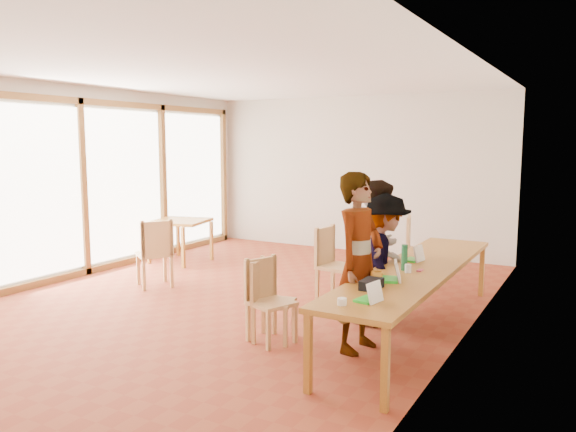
# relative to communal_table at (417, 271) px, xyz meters

# --- Properties ---
(ground) EXTENTS (8.00, 8.00, 0.00)m
(ground) POSITION_rel_communal_table_xyz_m (-2.50, 0.15, -0.70)
(ground) COLOR brown
(ground) RESTS_ON ground
(wall_back) EXTENTS (6.00, 0.10, 3.00)m
(wall_back) POSITION_rel_communal_table_xyz_m (-2.50, 4.15, 0.80)
(wall_back) COLOR beige
(wall_back) RESTS_ON ground
(wall_right) EXTENTS (0.10, 8.00, 3.00)m
(wall_right) POSITION_rel_communal_table_xyz_m (0.50, 0.15, 0.80)
(wall_right) COLOR beige
(wall_right) RESTS_ON ground
(window_wall) EXTENTS (0.10, 8.00, 3.00)m
(window_wall) POSITION_rel_communal_table_xyz_m (-5.46, 0.15, 0.80)
(window_wall) COLOR white
(window_wall) RESTS_ON ground
(ceiling) EXTENTS (6.00, 8.00, 0.04)m
(ceiling) POSITION_rel_communal_table_xyz_m (-2.50, 0.15, 2.32)
(ceiling) COLOR white
(ceiling) RESTS_ON wall_back
(communal_table) EXTENTS (0.80, 4.00, 0.75)m
(communal_table) POSITION_rel_communal_table_xyz_m (0.00, 0.00, 0.00)
(communal_table) COLOR #A66E24
(communal_table) RESTS_ON ground
(side_table) EXTENTS (0.90, 0.90, 0.75)m
(side_table) POSITION_rel_communal_table_xyz_m (-4.77, 1.66, -0.03)
(side_table) COLOR #A66E24
(side_table) RESTS_ON ground
(chair_near) EXTENTS (0.54, 0.54, 0.47)m
(chair_near) POSITION_rel_communal_table_xyz_m (-1.34, -1.00, -0.16)
(chair_near) COLOR tan
(chair_near) RESTS_ON ground
(chair_mid) EXTENTS (0.49, 0.49, 0.46)m
(chair_mid) POSITION_rel_communal_table_xyz_m (-1.35, -0.99, -0.17)
(chair_mid) COLOR tan
(chair_mid) RESTS_ON ground
(chair_far) EXTENTS (0.51, 0.51, 0.53)m
(chair_far) POSITION_rel_communal_table_xyz_m (-1.37, 0.71, -0.09)
(chair_far) COLOR tan
(chair_far) RESTS_ON ground
(chair_empty) EXTENTS (0.56, 0.56, 0.52)m
(chair_empty) POSITION_rel_communal_table_xyz_m (-0.73, 2.35, -0.10)
(chair_empty) COLOR tan
(chair_empty) RESTS_ON ground
(chair_spare) EXTENTS (0.65, 0.65, 0.54)m
(chair_spare) POSITION_rel_communal_table_xyz_m (-3.88, 0.07, -0.09)
(chair_spare) COLOR tan
(chair_spare) RESTS_ON ground
(person_near) EXTENTS (0.52, 0.72, 1.82)m
(person_near) POSITION_rel_communal_table_xyz_m (-0.36, -0.78, 0.21)
(person_near) COLOR gray
(person_near) RESTS_ON ground
(person_mid) EXTENTS (0.68, 0.85, 1.67)m
(person_mid) POSITION_rel_communal_table_xyz_m (-0.54, 0.29, 0.13)
(person_mid) COLOR gray
(person_mid) RESTS_ON ground
(person_far) EXTENTS (0.89, 1.13, 1.53)m
(person_far) POSITION_rel_communal_table_xyz_m (-0.40, 0.07, 0.06)
(person_far) COLOR gray
(person_far) RESTS_ON ground
(laptop_near) EXTENTS (0.22, 0.24, 0.18)m
(laptop_near) POSITION_rel_communal_table_xyz_m (0.05, -1.53, 0.10)
(laptop_near) COLOR green
(laptop_near) RESTS_ON communal_table
(laptop_mid) EXTENTS (0.27, 0.29, 0.20)m
(laptop_mid) POSITION_rel_communal_table_xyz_m (-0.02, -0.73, 0.10)
(laptop_mid) COLOR green
(laptop_mid) RESTS_ON communal_table
(laptop_far) EXTENTS (0.22, 0.25, 0.19)m
(laptop_far) POSITION_rel_communal_table_xyz_m (-0.11, 0.29, 0.10)
(laptop_far) COLOR green
(laptop_far) RESTS_ON communal_table
(yellow_mug) EXTENTS (0.15, 0.15, 0.10)m
(yellow_mug) POSITION_rel_communal_table_xyz_m (-0.16, -0.82, 0.10)
(yellow_mug) COLOR #F69F2D
(yellow_mug) RESTS_ON communal_table
(green_bottle) EXTENTS (0.07, 0.07, 0.28)m
(green_bottle) POSITION_rel_communal_table_xyz_m (-0.07, -0.23, 0.19)
(green_bottle) COLOR #1B6238
(green_bottle) RESTS_ON communal_table
(clear_glass) EXTENTS (0.07, 0.07, 0.09)m
(clear_glass) POSITION_rel_communal_table_xyz_m (-0.00, -0.31, 0.09)
(clear_glass) COLOR silver
(clear_glass) RESTS_ON communal_table
(condiment_cup) EXTENTS (0.08, 0.08, 0.06)m
(condiment_cup) POSITION_rel_communal_table_xyz_m (-0.12, -1.75, 0.08)
(condiment_cup) COLOR white
(condiment_cup) RESTS_ON communal_table
(pink_phone) EXTENTS (0.05, 0.10, 0.01)m
(pink_phone) POSITION_rel_communal_table_xyz_m (0.08, -0.18, 0.05)
(pink_phone) COLOR #BD3551
(pink_phone) RESTS_ON communal_table
(black_pouch) EXTENTS (0.16, 0.26, 0.09)m
(black_pouch) POSITION_rel_communal_table_xyz_m (-0.10, -1.12, 0.09)
(black_pouch) COLOR black
(black_pouch) RESTS_ON communal_table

